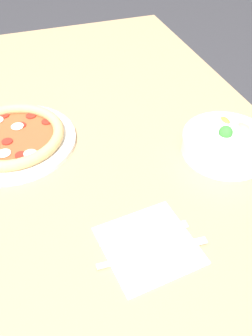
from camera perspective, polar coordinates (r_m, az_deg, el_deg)
The scene contains 7 objects.
ground_plane at distance 1.53m, azimuth -6.51°, elevation -18.70°, with size 8.00×8.00×0.00m, color #333338.
dining_table at distance 1.00m, azimuth -9.47°, elevation 0.52°, with size 1.37×1.07×0.77m.
pizza at distance 0.94m, azimuth -16.96°, elevation 4.47°, with size 0.30×0.30×0.04m.
bowl at distance 0.90m, azimuth 15.05°, elevation 3.75°, with size 0.20×0.20×0.07m.
napkin at distance 0.70m, azimuth 3.50°, elevation -11.67°, with size 0.18×0.18×0.00m.
fork at distance 0.71m, azimuth 2.64°, elevation -10.03°, with size 0.02×0.17×0.00m.
knife at distance 0.69m, azimuth 3.42°, elevation -12.97°, with size 0.02×0.21×0.01m.
Camera 1 is at (0.75, -0.08, 1.34)m, focal length 40.00 mm.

